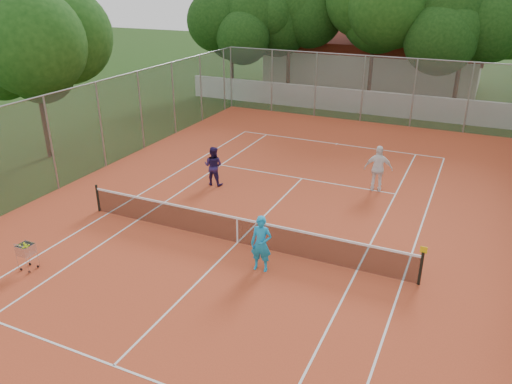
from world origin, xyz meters
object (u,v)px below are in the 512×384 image
at_px(player_far_right, 378,169).
at_px(tennis_net, 237,230).
at_px(player_near, 261,244).
at_px(player_far_left, 213,166).
at_px(clubhouse, 374,57).
at_px(ball_hopper, 27,256).

bearing_deg(player_far_right, tennis_net, 52.69).
bearing_deg(player_far_right, player_near, 65.89).
xyz_separation_m(player_near, player_far_left, (-4.65, 5.37, -0.04)).
height_order(tennis_net, player_far_right, player_far_right).
distance_m(clubhouse, player_near, 30.40).
bearing_deg(tennis_net, player_far_right, 62.89).
height_order(clubhouse, ball_hopper, clubhouse).
bearing_deg(ball_hopper, player_far_left, 62.54).
relative_size(tennis_net, ball_hopper, 12.57).
bearing_deg(clubhouse, ball_hopper, -95.27).
bearing_deg(clubhouse, player_far_right, -76.79).
xyz_separation_m(clubhouse, player_far_left, (-1.24, -24.81, -1.33)).
relative_size(player_near, ball_hopper, 1.89).
bearing_deg(player_far_left, tennis_net, 123.50).
bearing_deg(player_near, ball_hopper, -162.25).
relative_size(tennis_net, player_far_right, 6.05).
bearing_deg(player_near, player_far_left, 123.87).
relative_size(tennis_net, player_near, 6.65).
bearing_deg(player_near, tennis_net, 132.94).
bearing_deg(tennis_net, ball_hopper, -140.52).
relative_size(clubhouse, player_near, 9.17).
xyz_separation_m(player_far_right, ball_hopper, (-8.36, -10.61, -0.51)).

